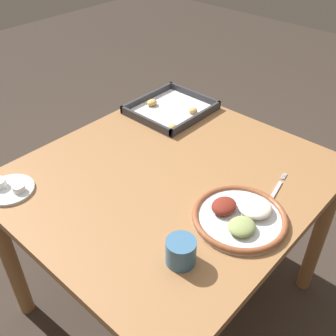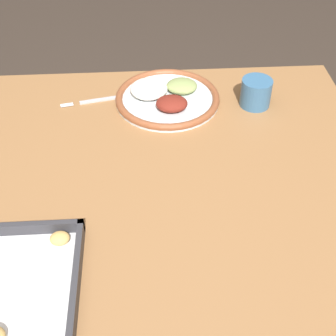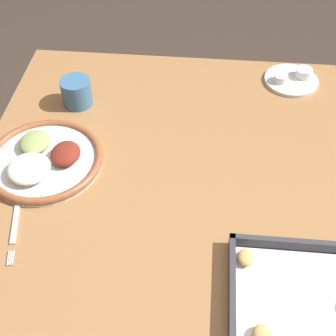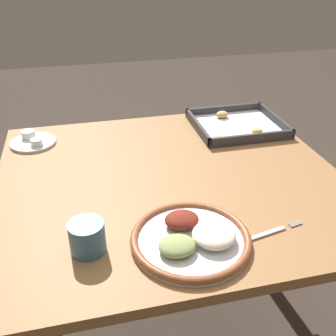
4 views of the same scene
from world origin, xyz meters
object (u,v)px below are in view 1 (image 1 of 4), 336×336
drinking_cup (181,252)px  saucer_plate (9,188)px  baking_tray (171,109)px  dinner_plate (240,216)px  fork (274,194)px

drinking_cup → saucer_plate: bearing=104.6°
saucer_plate → drinking_cup: 0.63m
baking_tray → dinner_plate: bearing=-120.6°
dinner_plate → baking_tray: bearing=59.4°
dinner_plate → fork: size_ratio=1.32×
saucer_plate → drinking_cup: (0.16, -0.61, 0.03)m
fork → baking_tray: (0.18, 0.62, 0.01)m
saucer_plate → drinking_cup: bearing=-75.4°
saucer_plate → baking_tray: (0.76, -0.04, 0.00)m
dinner_plate → fork: bearing=-5.5°
dinner_plate → saucer_plate: 0.75m
fork → baking_tray: baking_tray is taller
saucer_plate → fork: bearing=-49.0°
dinner_plate → saucer_plate: (-0.40, 0.64, -0.00)m
saucer_plate → dinner_plate: bearing=-58.1°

